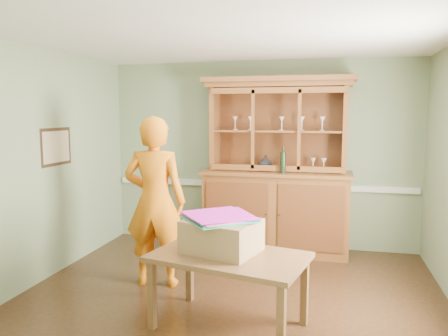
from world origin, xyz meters
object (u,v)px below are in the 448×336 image
(dining_table, at_px, (229,263))
(person, at_px, (155,202))
(cardboard_box, at_px, (222,236))
(china_hutch, at_px, (276,192))

(dining_table, xyz_separation_m, person, (-1.04, 0.80, 0.36))
(cardboard_box, bearing_deg, person, 142.62)
(china_hutch, relative_size, cardboard_box, 3.84)
(person, bearing_deg, cardboard_box, 136.70)
(china_hutch, bearing_deg, person, -127.43)
(china_hutch, bearing_deg, dining_table, -93.54)
(cardboard_box, xyz_separation_m, person, (-0.96, 0.73, 0.13))
(china_hutch, xyz_separation_m, cardboard_box, (-0.23, -2.28, -0.02))
(china_hutch, relative_size, dining_table, 1.62)
(china_hutch, xyz_separation_m, person, (-1.19, -1.55, 0.11))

